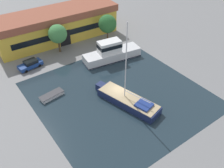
# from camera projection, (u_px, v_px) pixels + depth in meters

# --- Properties ---
(ground_plane) EXTENTS (440.00, 440.00, 0.00)m
(ground_plane) POSITION_uv_depth(u_px,v_px,m) (119.00, 95.00, 41.09)
(ground_plane) COLOR slate
(water_canal) EXTENTS (25.68, 26.02, 0.01)m
(water_canal) POSITION_uv_depth(u_px,v_px,m) (119.00, 95.00, 41.09)
(water_canal) COLOR #1E2D38
(water_canal) RESTS_ON ground
(warehouse_building) EXTENTS (27.46, 9.55, 6.45)m
(warehouse_building) POSITION_uv_depth(u_px,v_px,m) (57.00, 25.00, 54.80)
(warehouse_building) COLOR gold
(warehouse_building) RESTS_ON ground
(quay_tree_near_building) EXTENTS (3.76, 3.76, 5.97)m
(quay_tree_near_building) POSITION_uv_depth(u_px,v_px,m) (58.00, 34.00, 49.55)
(quay_tree_near_building) COLOR brown
(quay_tree_near_building) RESTS_ON ground
(quay_tree_by_water) EXTENTS (3.90, 3.90, 6.06)m
(quay_tree_by_water) POSITION_uv_depth(u_px,v_px,m) (107.00, 24.00, 53.24)
(quay_tree_by_water) COLOR brown
(quay_tree_by_water) RESTS_ON ground
(parked_car) EXTENTS (4.72, 2.45, 1.58)m
(parked_car) POSITION_uv_depth(u_px,v_px,m) (30.00, 64.00, 46.84)
(parked_car) COLOR navy
(parked_car) RESTS_ON ground
(sailboat_moored) EXTENTS (5.56, 11.68, 13.54)m
(sailboat_moored) POSITION_uv_depth(u_px,v_px,m) (128.00, 100.00, 38.93)
(sailboat_moored) COLOR #19234C
(sailboat_moored) RESTS_ON water_canal
(motor_cruiser) EXTENTS (11.90, 4.95, 4.12)m
(motor_cruiser) POSITION_uv_depth(u_px,v_px,m) (111.00, 53.00, 48.82)
(motor_cruiser) COLOR silver
(motor_cruiser) RESTS_ON water_canal
(small_dinghy) EXTENTS (4.15, 1.98, 0.60)m
(small_dinghy) POSITION_uv_depth(u_px,v_px,m) (52.00, 95.00, 40.47)
(small_dinghy) COLOR silver
(small_dinghy) RESTS_ON water_canal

